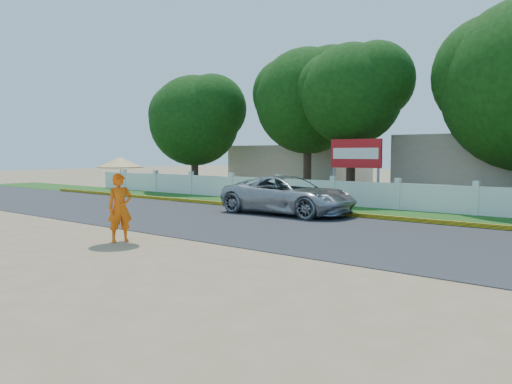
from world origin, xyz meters
The scene contains 9 objects.
ground centered at (0.00, 0.00, 0.00)m, with size 120.00×120.00×0.00m, color #9E8460.
road centered at (0.00, 4.50, 0.01)m, with size 60.00×7.00×0.02m, color #38383A.
grass_verge centered at (0.00, 9.75, 0.01)m, with size 60.00×3.50×0.03m, color #2D601E.
curb centered at (0.00, 8.05, 0.08)m, with size 40.00×0.18×0.16m, color yellow.
fence centered at (0.00, 11.20, 0.55)m, with size 40.00×0.10×1.10m, color silver.
building_far centered at (-10.00, 19.00, 1.40)m, with size 8.00×5.00×2.80m, color #B7AD99.
vehicle centered at (-2.68, 7.30, 0.73)m, with size 2.41×5.22×1.45m, color #9A9CA1.
monk_with_parasol centered at (-2.71, -0.25, 1.45)m, with size 1.22×1.22×2.22m.
billboard centered at (-2.48, 12.30, 2.14)m, with size 2.50×0.13×2.95m.
Camera 1 is at (8.10, -8.11, 2.31)m, focal length 35.00 mm.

